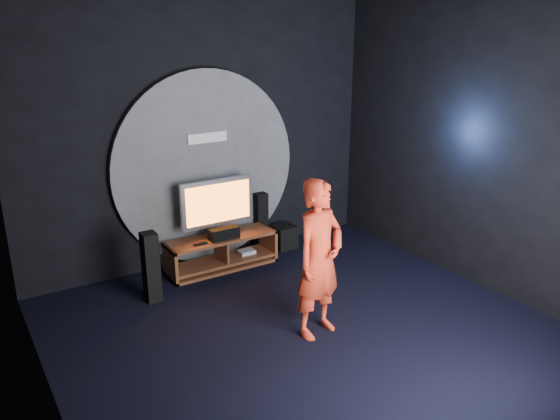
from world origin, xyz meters
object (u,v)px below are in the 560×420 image
object	(u,v)px
media_console	(222,254)
player	(319,259)
tv	(218,205)
subwoofer	(284,237)
tower_speaker_right	(260,221)
tower_speaker_left	(151,267)

from	to	relation	value
media_console	player	xyz separation A→B (m)	(0.11, -2.02, 0.65)
tv	subwoofer	bearing A→B (deg)	4.67
tower_speaker_right	subwoofer	world-z (taller)	tower_speaker_right
player	media_console	bearing A→B (deg)	80.70
tv	tower_speaker_right	world-z (taller)	tv
subwoofer	player	world-z (taller)	player
tower_speaker_left	tower_speaker_right	bearing A→B (deg)	20.26
tv	media_console	bearing A→B (deg)	-84.30
tower_speaker_left	tower_speaker_right	size ratio (longest dim) A/B	1.00
subwoofer	player	xyz separation A→B (m)	(-0.98, -2.18, 0.67)
subwoofer	tower_speaker_right	bearing A→B (deg)	155.64
tv	tower_speaker_right	xyz separation A→B (m)	(0.78, 0.23, -0.45)
media_console	subwoofer	bearing A→B (deg)	8.19
media_console	tv	size ratio (longest dim) A/B	1.47
tower_speaker_right	player	bearing A→B (deg)	-105.89
tv	subwoofer	world-z (taller)	tv
media_console	player	size ratio (longest dim) A/B	0.89
tv	player	xyz separation A→B (m)	(0.12, -2.09, -0.03)
tower_speaker_left	player	size ratio (longest dim) A/B	0.51
media_console	subwoofer	distance (m)	1.10
media_console	tower_speaker_right	distance (m)	0.86
tv	tower_speaker_left	world-z (taller)	tv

